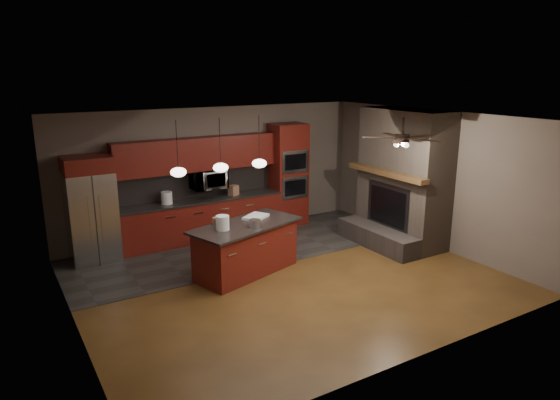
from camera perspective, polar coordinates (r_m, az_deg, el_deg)
ground at (r=8.94m, az=0.80°, el=-8.87°), size 7.00×7.00×0.00m
ceiling at (r=8.23m, az=0.87°, el=9.29°), size 7.00×6.00×0.02m
back_wall at (r=11.07m, az=-7.41°, el=3.26°), size 7.00×0.02×2.80m
right_wall at (r=10.70m, az=16.97°, el=2.33°), size 0.02×6.00×2.80m
left_wall at (r=7.33m, az=-23.13°, el=-3.79°), size 0.02×6.00×2.80m
slate_tile_patch at (r=10.40m, az=-4.47°, el=-5.41°), size 7.00×2.40×0.01m
fireplace_column at (r=10.66m, az=13.67°, el=1.95°), size 1.30×2.10×2.80m
back_cabinetry at (r=10.78m, az=-9.08°, el=0.12°), size 3.59×0.64×2.20m
oven_tower at (r=11.62m, az=0.93°, el=2.88°), size 0.80×0.63×2.38m
microwave at (r=10.76m, az=-8.19°, el=2.36°), size 0.73×0.41×0.50m
refrigerator at (r=10.04m, az=-20.77°, el=-1.04°), size 0.87×0.75×2.03m
kitchen_island at (r=9.01m, az=-3.89°, el=-5.53°), size 2.22×1.49×0.92m
white_bucket at (r=8.56m, az=-6.58°, el=-2.60°), size 0.31×0.31×0.25m
paint_can at (r=8.67m, az=-2.90°, el=-2.68°), size 0.25×0.25×0.14m
paint_tray at (r=9.21m, az=-2.77°, el=-1.91°), size 0.56×0.51×0.05m
cardboard_box at (r=8.90m, az=-7.00°, el=-2.34°), size 0.22×0.18×0.12m
counter_bucket at (r=10.46m, az=-12.82°, el=0.23°), size 0.23×0.23×0.25m
counter_box at (r=10.95m, az=-5.34°, el=1.11°), size 0.24×0.22×0.22m
pendant_left at (r=8.27m, az=-11.54°, el=3.17°), size 0.26×0.26×0.92m
pendant_center at (r=8.54m, az=-6.80°, el=3.73°), size 0.26×0.26×0.92m
pendant_right at (r=8.87m, az=-2.38°, el=4.23°), size 0.26×0.26×0.92m
ceiling_fan at (r=8.76m, az=13.82°, el=6.95°), size 1.27×1.33×0.41m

